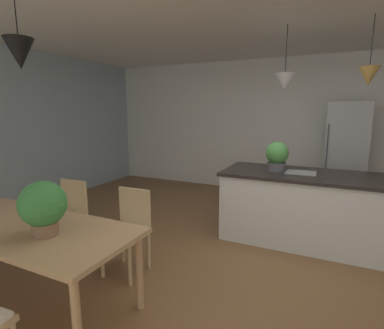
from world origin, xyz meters
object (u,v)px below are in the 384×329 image
potted_plant_on_island (277,156)px  dining_table (28,233)px  kitchen_island (314,208)px  chair_far_left (67,215)px  refrigerator (345,155)px  chair_far_right (128,228)px  potted_plant_on_table (43,206)px

potted_plant_on_island → dining_table: bearing=-125.3°
kitchen_island → chair_far_left: bearing=-149.0°
dining_table → refrigerator: 4.93m
chair_far_right → refrigerator: (2.10, 3.43, 0.44)m
chair_far_left → potted_plant_on_island: 2.70m
dining_table → potted_plant_on_island: potted_plant_on_island is taller
potted_plant_on_table → chair_far_right: bearing=81.3°
chair_far_left → kitchen_island: (2.60, 1.56, -0.01)m
refrigerator → potted_plant_on_island: bearing=-114.9°
refrigerator → potted_plant_on_table: refrigerator is taller
chair_far_left → kitchen_island: size_ratio=0.38×
dining_table → potted_plant_on_table: size_ratio=4.52×
kitchen_island → potted_plant_on_table: potted_plant_on_table is taller
dining_table → potted_plant_on_island: size_ratio=5.10×
kitchen_island → chair_far_right: bearing=-137.7°
chair_far_left → potted_plant_on_table: size_ratio=2.01×
potted_plant_on_table → refrigerator: bearing=62.5°
chair_far_right → refrigerator: refrigerator is taller
potted_plant_on_table → kitchen_island: bearing=52.5°
kitchen_island → refrigerator: (0.38, 1.87, 0.45)m
chair_far_right → kitchen_island: 2.32m
potted_plant_on_table → chair_far_left: bearing=131.4°
potted_plant_on_table → dining_table: bearing=169.1°
chair_far_right → dining_table: bearing=-119.0°
dining_table → chair_far_right: (0.44, 0.79, -0.18)m
chair_far_right → refrigerator: size_ratio=0.48×
refrigerator → dining_table: bearing=-121.0°
chair_far_left → potted_plant_on_table: (0.75, -0.85, 0.49)m
chair_far_left → potted_plant_on_island: potted_plant_on_island is taller
potted_plant_on_island → chair_far_right: bearing=-128.1°
refrigerator → kitchen_island: bearing=-101.4°
chair_far_right → chair_far_left: bearing=-180.0°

